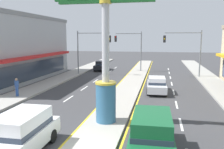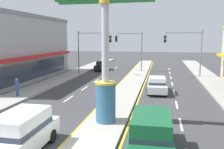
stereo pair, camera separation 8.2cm
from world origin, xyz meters
name	(u,v)px [view 2 (the right image)]	position (x,y,z in m)	size (l,w,h in m)	color
median_strip	(133,82)	(0.00, 18.00, 0.07)	(2.51, 52.00, 0.14)	#A39E93
sidewalk_left	(53,82)	(-9.27, 16.00, 0.09)	(2.83, 60.00, 0.18)	#9E9B93
sidewalk_right	(220,88)	(9.27, 16.00, 0.09)	(2.83, 60.00, 0.18)	#9E9B93
lane_markings	(131,84)	(0.00, 16.65, 0.00)	(9.25, 52.00, 0.01)	silver
district_sign	(105,55)	(0.00, 4.01, 4.24)	(6.14, 1.28, 8.67)	#33668C
storefront_left	(12,48)	(-14.90, 16.51, 3.99)	(8.14, 18.60, 7.99)	#999EA3
traffic_light_left_side	(90,45)	(-6.49, 22.13, 4.25)	(4.86, 0.46, 6.20)	slate
traffic_light_right_side	(187,46)	(6.49, 22.77, 4.25)	(4.86, 0.46, 6.20)	slate
traffic_light_median_far	(132,45)	(-1.27, 26.99, 4.19)	(4.20, 0.46, 6.20)	slate
sedan_near_right_lane	(102,65)	(-6.21, 27.50, 0.79)	(2.03, 4.39, 1.53)	black
suv_far_right_lane	(20,133)	(-2.91, -0.52, 0.98)	(2.03, 4.63, 1.90)	white
suv_near_left_lane	(151,133)	(2.91, 0.69, 0.98)	(2.07, 4.65, 1.90)	#14562D
sedan_mid_left_lane	(157,85)	(2.91, 13.12, 0.79)	(1.99, 4.38, 1.53)	silver
pedestrian_near_kerb	(17,86)	(-9.03, 8.48, 1.09)	(0.45, 0.41, 1.61)	#2D4C8C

